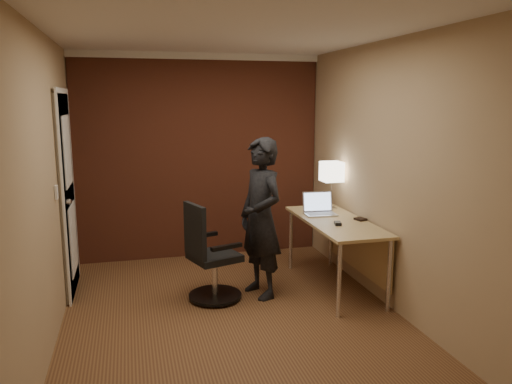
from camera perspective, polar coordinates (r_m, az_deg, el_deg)
room at (r=5.75m, az=-8.53°, el=4.58°), size 4.00×4.00×4.00m
desk at (r=5.27m, az=9.76°, el=-4.47°), size 0.60×1.50×0.73m
desk_lamp at (r=5.67m, az=8.64°, el=2.25°), size 0.22×0.22×0.54m
laptop at (r=5.45m, az=7.21°, el=-1.83°), size 0.35×0.28×0.23m
mouse at (r=5.00m, az=9.33°, el=-3.56°), size 0.08×0.11×0.03m
wallet at (r=5.24m, az=11.85°, el=-3.05°), size 0.12×0.13×0.02m
office_chair at (r=4.91m, az=-5.40°, el=-7.62°), size 0.55×0.61×0.96m
person at (r=4.93m, az=0.57°, el=-3.01°), size 0.55×0.67×1.59m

